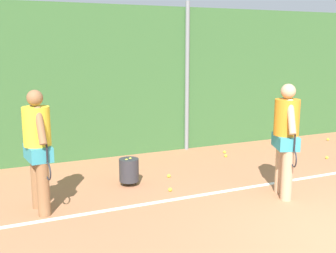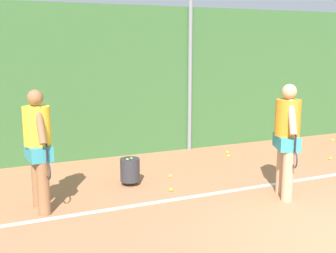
# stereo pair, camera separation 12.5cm
# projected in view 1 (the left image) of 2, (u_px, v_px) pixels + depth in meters

# --- Properties ---
(ground_plane) EXTENTS (28.34, 28.34, 0.00)m
(ground_plane) POSITION_uv_depth(u_px,v_px,m) (293.00, 203.00, 6.85)
(ground_plane) COLOR #B2704C
(hedge_fence_backdrop) EXTENTS (18.42, 0.25, 3.41)m
(hedge_fence_backdrop) POSITION_uv_depth(u_px,v_px,m) (184.00, 80.00, 10.17)
(hedge_fence_backdrop) COLOR #386633
(hedge_fence_backdrop) RESTS_ON ground_plane
(fence_post_center) EXTENTS (0.10, 0.10, 3.55)m
(fence_post_center) POSITION_uv_depth(u_px,v_px,m) (187.00, 77.00, 10.00)
(fence_post_center) COLOR gray
(fence_post_center) RESTS_ON ground_plane
(court_baseline_paint) EXTENTS (13.46, 0.10, 0.01)m
(court_baseline_paint) POSITION_uv_depth(u_px,v_px,m) (259.00, 186.00, 7.67)
(court_baseline_paint) COLOR white
(court_baseline_paint) RESTS_ON ground_plane
(player_foreground_near) EXTENTS (0.52, 0.83, 1.92)m
(player_foreground_near) POSITION_uv_depth(u_px,v_px,m) (286.00, 134.00, 6.95)
(player_foreground_near) COLOR tan
(player_foreground_near) RESTS_ON ground_plane
(player_midcourt) EXTENTS (0.41, 0.85, 1.90)m
(player_midcourt) POSITION_uv_depth(u_px,v_px,m) (38.00, 145.00, 6.29)
(player_midcourt) COLOR #8C603D
(player_midcourt) RESTS_ON ground_plane
(ball_hopper) EXTENTS (0.36, 0.36, 0.51)m
(ball_hopper) POSITION_uv_depth(u_px,v_px,m) (129.00, 170.00, 7.65)
(ball_hopper) COLOR #2D2D33
(ball_hopper) RESTS_ON ground_plane
(tennis_ball_2) EXTENTS (0.07, 0.07, 0.07)m
(tennis_ball_2) POSITION_uv_depth(u_px,v_px,m) (169.00, 176.00, 8.13)
(tennis_ball_2) COLOR #CCDB33
(tennis_ball_2) RESTS_ON ground_plane
(tennis_ball_3) EXTENTS (0.07, 0.07, 0.07)m
(tennis_ball_3) POSITION_uv_depth(u_px,v_px,m) (226.00, 156.00, 9.61)
(tennis_ball_3) COLOR #CCDB33
(tennis_ball_3) RESTS_ON ground_plane
(tennis_ball_4) EXTENTS (0.07, 0.07, 0.07)m
(tennis_ball_4) POSITION_uv_depth(u_px,v_px,m) (170.00, 190.00, 7.37)
(tennis_ball_4) COLOR #CCDB33
(tennis_ball_4) RESTS_ON ground_plane
(tennis_ball_7) EXTENTS (0.07, 0.07, 0.07)m
(tennis_ball_7) POSITION_uv_depth(u_px,v_px,m) (328.00, 139.00, 11.27)
(tennis_ball_7) COLOR #CCDB33
(tennis_ball_7) RESTS_ON ground_plane
(tennis_ball_9) EXTENTS (0.07, 0.07, 0.07)m
(tennis_ball_9) POSITION_uv_depth(u_px,v_px,m) (225.00, 152.00, 9.95)
(tennis_ball_9) COLOR #CCDB33
(tennis_ball_9) RESTS_ON ground_plane
(tennis_ball_10) EXTENTS (0.07, 0.07, 0.07)m
(tennis_ball_10) POSITION_uv_depth(u_px,v_px,m) (132.00, 174.00, 8.24)
(tennis_ball_10) COLOR #CCDB33
(tennis_ball_10) RESTS_ON ground_plane
(tennis_ball_11) EXTENTS (0.07, 0.07, 0.07)m
(tennis_ball_11) POSITION_uv_depth(u_px,v_px,m) (327.00, 157.00, 9.46)
(tennis_ball_11) COLOR #CCDB33
(tennis_ball_11) RESTS_ON ground_plane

